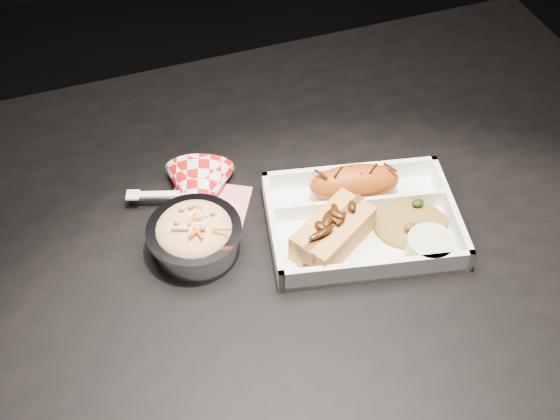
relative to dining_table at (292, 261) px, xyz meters
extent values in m
cube|color=black|center=(0.00, 0.00, 0.08)|extent=(1.20, 0.80, 0.03)
cylinder|color=black|center=(0.55, 0.35, -0.30)|extent=(0.05, 0.05, 0.72)
cube|color=white|center=(0.08, -0.05, 0.09)|extent=(0.28, 0.23, 0.01)
cube|color=white|center=(0.10, 0.04, 0.11)|extent=(0.25, 0.06, 0.04)
cube|color=white|center=(0.06, -0.13, 0.11)|extent=(0.25, 0.06, 0.04)
cube|color=white|center=(-0.04, -0.02, 0.11)|extent=(0.04, 0.18, 0.04)
cube|color=white|center=(0.20, -0.07, 0.11)|extent=(0.04, 0.18, 0.04)
cube|color=white|center=(0.09, -0.02, 0.11)|extent=(0.23, 0.05, 0.03)
ellipsoid|color=#AE4711|center=(0.09, 0.01, 0.12)|extent=(0.13, 0.08, 0.05)
cube|color=gold|center=(0.04, -0.08, 0.12)|extent=(0.11, 0.08, 0.04)
cube|color=gold|center=(0.02, -0.05, 0.12)|extent=(0.11, 0.08, 0.04)
cylinder|color=brown|center=(0.03, -0.06, 0.13)|extent=(0.12, 0.08, 0.03)
ellipsoid|color=olive|center=(0.14, -0.07, 0.11)|extent=(0.12, 0.10, 0.03)
cylinder|color=beige|center=(0.14, -0.12, 0.11)|extent=(0.06, 0.06, 0.03)
cylinder|color=silver|center=(-0.14, -0.01, 0.11)|extent=(0.11, 0.11, 0.04)
cylinder|color=silver|center=(-0.14, -0.01, 0.13)|extent=(0.12, 0.12, 0.01)
ellipsoid|color=beige|center=(-0.14, -0.01, 0.13)|extent=(0.10, 0.10, 0.04)
cube|color=red|center=(-0.10, 0.06, 0.09)|extent=(0.14, 0.13, 0.00)
cone|color=red|center=(-0.11, 0.07, 0.11)|extent=(0.13, 0.14, 0.10)
cube|color=white|center=(-0.17, 0.09, 0.11)|extent=(0.06, 0.03, 0.00)
cube|color=white|center=(-0.20, 0.10, 0.11)|extent=(0.02, 0.02, 0.00)
camera|label=1|loc=(-0.23, -0.59, 0.82)|focal=45.00mm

